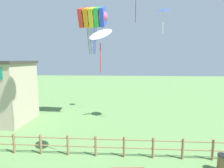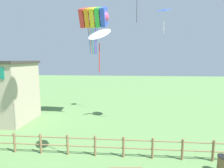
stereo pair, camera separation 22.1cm
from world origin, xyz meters
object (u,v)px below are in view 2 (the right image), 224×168
Objects in this scene: kite_rainbow_parafoil at (94,17)px; kite_white_delta at (99,34)px; trash_bin at (223,165)px; kite_blue_delta at (164,10)px.

kite_rainbow_parafoil reaches higher than kite_white_delta.
kite_rainbow_parafoil is 1.89× the size of kite_white_delta.
trash_bin is at bearing -1.59° from kite_white_delta.
kite_blue_delta is at bearing 55.10° from kite_white_delta.
kite_blue_delta is (6.03, -1.40, 0.14)m from kite_rainbow_parafoil.
kite_blue_delta is (-1.94, 6.43, 9.24)m from trash_bin.
kite_rainbow_parafoil is 8.24m from kite_white_delta.
kite_rainbow_parafoil is (-7.97, 7.83, 9.10)m from trash_bin.
kite_rainbow_parafoil is at bearing 166.93° from kite_blue_delta.
kite_white_delta is at bearing -77.72° from kite_rainbow_parafoil.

